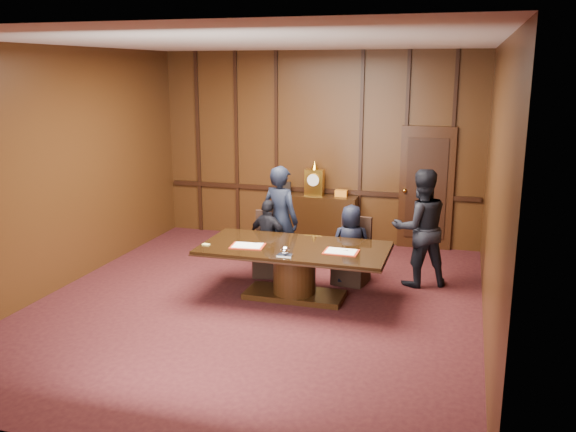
% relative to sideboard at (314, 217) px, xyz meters
% --- Properties ---
extents(room, '(7.00, 7.04, 3.50)m').
position_rel_sideboard_xyz_m(room, '(0.07, -3.12, 1.24)').
color(room, black).
rests_on(room, ground).
extents(sideboard, '(1.60, 0.45, 1.54)m').
position_rel_sideboard_xyz_m(sideboard, '(0.00, 0.00, 0.00)').
color(sideboard, black).
rests_on(sideboard, ground).
extents(conference_table, '(2.62, 1.32, 0.76)m').
position_rel_sideboard_xyz_m(conference_table, '(0.43, -2.85, 0.02)').
color(conference_table, black).
rests_on(conference_table, ground).
extents(folder_left, '(0.49, 0.38, 0.02)m').
position_rel_sideboard_xyz_m(folder_left, '(-0.20, -3.04, 0.28)').
color(folder_left, '#B32610').
rests_on(folder_left, conference_table).
extents(folder_right, '(0.46, 0.33, 0.02)m').
position_rel_sideboard_xyz_m(folder_right, '(1.11, -2.95, 0.28)').
color(folder_right, '#B32610').
rests_on(folder_right, conference_table).
extents(inkstand, '(0.20, 0.14, 0.12)m').
position_rel_sideboard_xyz_m(inkstand, '(0.43, -3.30, 0.33)').
color(inkstand, white).
rests_on(inkstand, conference_table).
extents(notepad, '(0.11, 0.09, 0.01)m').
position_rel_sideboard_xyz_m(notepad, '(-0.78, -3.14, 0.28)').
color(notepad, '#D7CA69').
rests_on(notepad, conference_table).
extents(chair_left, '(0.56, 0.56, 0.99)m').
position_rel_sideboard_xyz_m(chair_left, '(-0.22, -1.97, -0.19)').
color(chair_left, black).
rests_on(chair_left, ground).
extents(chair_right, '(0.55, 0.55, 0.99)m').
position_rel_sideboard_xyz_m(chair_right, '(1.08, -1.97, -0.19)').
color(chair_right, black).
rests_on(chair_right, ground).
extents(signatory_left, '(0.77, 0.49, 1.22)m').
position_rel_sideboard_xyz_m(signatory_left, '(-0.22, -2.05, 0.12)').
color(signatory_left, black).
rests_on(signatory_left, ground).
extents(signatory_right, '(0.68, 0.53, 1.22)m').
position_rel_sideboard_xyz_m(signatory_right, '(1.08, -2.05, 0.12)').
color(signatory_right, black).
rests_on(signatory_right, ground).
extents(witness_left, '(0.73, 0.60, 1.73)m').
position_rel_sideboard_xyz_m(witness_left, '(-0.08, -1.87, 0.38)').
color(witness_left, black).
rests_on(witness_left, ground).
extents(witness_right, '(1.06, 0.96, 1.76)m').
position_rel_sideboard_xyz_m(witness_right, '(2.07, -1.79, 0.40)').
color(witness_right, black).
rests_on(witness_right, ground).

